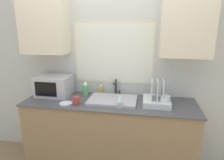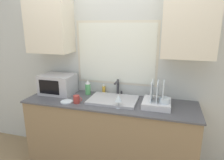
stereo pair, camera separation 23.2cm
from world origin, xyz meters
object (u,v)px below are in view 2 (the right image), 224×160
object	(u,v)px
mug_near_sink	(77,99)
wine_glass	(118,98)
dish_rack	(157,101)
spray_bottle	(88,88)
faucet	(118,86)
soap_bottle	(104,89)
microwave	(58,84)

from	to	relation	value
mug_near_sink	wine_glass	distance (m)	0.51
dish_rack	mug_near_sink	distance (m)	0.94
spray_bottle	faucet	bearing A→B (deg)	8.87
dish_rack	soap_bottle	distance (m)	0.78
dish_rack	mug_near_sink	size ratio (longest dim) A/B	3.06
mug_near_sink	soap_bottle	bearing A→B (deg)	65.32
mug_near_sink	wine_glass	world-z (taller)	wine_glass
dish_rack	spray_bottle	xyz separation A→B (m)	(-0.92, 0.17, 0.03)
microwave	spray_bottle	bearing A→B (deg)	9.12
dish_rack	mug_near_sink	bearing A→B (deg)	-169.87
faucet	wine_glass	distance (m)	0.40
microwave	spray_bottle	size ratio (longest dim) A/B	2.24
dish_rack	faucet	bearing A→B (deg)	156.61
microwave	dish_rack	distance (m)	1.33
microwave	wine_glass	xyz separation A→B (m)	(0.91, -0.26, -0.02)
mug_near_sink	faucet	bearing A→B (deg)	44.38
spray_bottle	wine_glass	xyz separation A→B (m)	(0.50, -0.32, 0.02)
faucet	microwave	world-z (taller)	microwave
soap_bottle	wine_glass	xyz separation A→B (m)	(0.31, -0.42, 0.06)
spray_bottle	soap_bottle	bearing A→B (deg)	27.07
faucet	spray_bottle	world-z (taller)	faucet
dish_rack	spray_bottle	bearing A→B (deg)	169.81
spray_bottle	mug_near_sink	world-z (taller)	spray_bottle
faucet	wine_glass	bearing A→B (deg)	-74.45
faucet	soap_bottle	bearing A→B (deg)	169.97
microwave	wine_glass	distance (m)	0.95
dish_rack	wine_glass	bearing A→B (deg)	-159.32
dish_rack	wine_glass	distance (m)	0.45
faucet	mug_near_sink	bearing A→B (deg)	-135.62
faucet	dish_rack	world-z (taller)	dish_rack
faucet	dish_rack	size ratio (longest dim) A/B	0.64
faucet	soap_bottle	size ratio (longest dim) A/B	1.68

